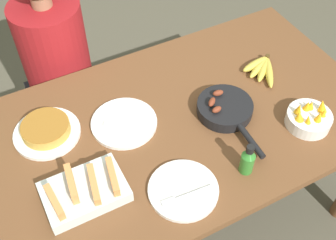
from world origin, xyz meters
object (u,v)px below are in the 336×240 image
at_px(melon_tray, 84,191).
at_px(empty_plate_near_front, 124,123).
at_px(fruit_bowl_mango, 309,118).
at_px(banana_bunch, 262,68).
at_px(person_figure, 62,81).
at_px(empty_plate_far_left, 183,190).
at_px(hot_sauce_bottle, 248,160).
at_px(skillet, 225,109).
at_px(frittata_plate_center, 46,130).

xyz_separation_m(melon_tray, empty_plate_near_front, (0.25, 0.24, -0.02)).
distance_m(melon_tray, fruit_bowl_mango, 0.90).
bearing_deg(banana_bunch, person_figure, 142.34).
height_order(empty_plate_far_left, hot_sauce_bottle, hot_sauce_bottle).
xyz_separation_m(hot_sauce_bottle, person_figure, (-0.40, 1.00, -0.29)).
bearing_deg(empty_plate_near_front, fruit_bowl_mango, -27.40).
height_order(empty_plate_near_front, empty_plate_far_left, same).
distance_m(melon_tray, empty_plate_near_front, 0.34).
distance_m(melon_tray, skillet, 0.64).
bearing_deg(melon_tray, banana_bunch, 14.63).
relative_size(melon_tray, empty_plate_far_left, 1.13).
xyz_separation_m(banana_bunch, frittata_plate_center, (-0.95, 0.09, 0.01)).
relative_size(skillet, empty_plate_near_front, 1.48).
distance_m(banana_bunch, person_figure, 1.00).
distance_m(empty_plate_near_front, hot_sauce_bottle, 0.51).
xyz_separation_m(fruit_bowl_mango, hot_sauce_bottle, (-0.34, -0.07, 0.02)).
height_order(melon_tray, fruit_bowl_mango, fruit_bowl_mango).
relative_size(frittata_plate_center, empty_plate_near_front, 0.99).
bearing_deg(melon_tray, fruit_bowl_mango, -6.18).
distance_m(banana_bunch, hot_sauce_bottle, 0.55).
distance_m(empty_plate_far_left, person_figure, 1.01).
relative_size(melon_tray, skillet, 0.72).
bearing_deg(person_figure, frittata_plate_center, -109.78).
xyz_separation_m(skillet, hot_sauce_bottle, (-0.08, -0.26, 0.03)).
xyz_separation_m(skillet, person_figure, (-0.49, 0.73, -0.26)).
height_order(frittata_plate_center, fruit_bowl_mango, fruit_bowl_mango).
bearing_deg(melon_tray, person_figure, 80.04).
xyz_separation_m(banana_bunch, melon_tray, (-0.92, -0.24, 0.02)).
bearing_deg(skillet, frittata_plate_center, -106.17).
height_order(empty_plate_near_front, hot_sauce_bottle, hot_sauce_bottle).
bearing_deg(melon_tray, skillet, 8.88).
bearing_deg(person_figure, skillet, -56.53).
height_order(frittata_plate_center, empty_plate_near_front, frittata_plate_center).
height_order(empty_plate_far_left, fruit_bowl_mango, fruit_bowl_mango).
bearing_deg(banana_bunch, hot_sauce_bottle, -132.02).
height_order(frittata_plate_center, person_figure, person_figure).
distance_m(banana_bunch, fruit_bowl_mango, 0.34).
xyz_separation_m(banana_bunch, hot_sauce_bottle, (-0.36, -0.41, 0.04)).
bearing_deg(empty_plate_far_left, banana_bunch, 31.95).
bearing_deg(empty_plate_far_left, melon_tray, 155.50).
relative_size(melon_tray, hot_sauce_bottle, 2.03).
xyz_separation_m(banana_bunch, empty_plate_near_front, (-0.67, -0.00, -0.01)).
xyz_separation_m(skillet, frittata_plate_center, (-0.67, 0.23, -0.00)).
distance_m(skillet, fruit_bowl_mango, 0.33).
bearing_deg(empty_plate_far_left, skillet, 36.39).
bearing_deg(frittata_plate_center, fruit_bowl_mango, -24.59).
distance_m(melon_tray, frittata_plate_center, 0.33).
relative_size(skillet, frittata_plate_center, 1.50).
relative_size(empty_plate_far_left, fruit_bowl_mango, 1.41).
xyz_separation_m(banana_bunch, person_figure, (-0.77, 0.59, -0.24)).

